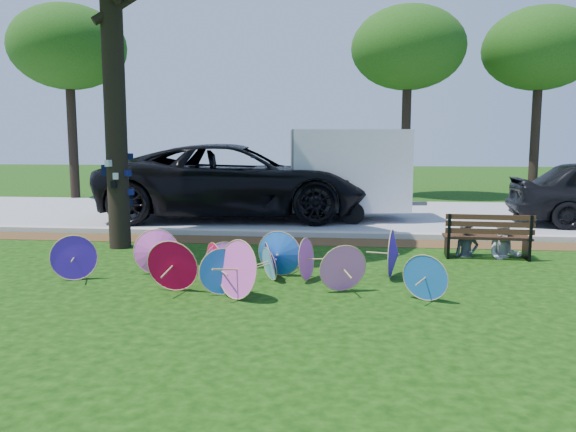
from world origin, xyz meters
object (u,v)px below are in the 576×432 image
(parasol_pile, at_px, (253,262))
(cargo_trailer, at_px, (349,170))
(person_left, at_px, (467,223))
(black_van, at_px, (237,181))
(park_bench, at_px, (486,236))
(person_right, at_px, (505,224))

(parasol_pile, xyz_separation_m, cargo_trailer, (1.42, 7.65, 1.05))
(cargo_trailer, relative_size, person_left, 2.46)
(black_van, bearing_deg, cargo_trailer, -94.41)
(parasol_pile, bearing_deg, cargo_trailer, 79.52)
(park_bench, bearing_deg, parasol_pile, -144.73)
(park_bench, relative_size, person_right, 1.24)
(park_bench, distance_m, person_right, 0.42)
(park_bench, bearing_deg, cargo_trailer, 120.47)
(black_van, bearing_deg, person_right, -134.93)
(parasol_pile, height_order, cargo_trailer, cargo_trailer)
(parasol_pile, height_order, person_left, person_left)
(parasol_pile, xyz_separation_m, black_van, (-1.79, 7.54, 0.70))
(park_bench, xyz_separation_m, person_left, (-0.35, 0.05, 0.22))
(black_van, height_order, person_right, black_van)
(cargo_trailer, bearing_deg, black_van, 174.83)
(cargo_trailer, xyz_separation_m, person_right, (2.99, -5.05, -0.76))
(parasol_pile, relative_size, black_van, 0.80)
(parasol_pile, bearing_deg, park_bench, 32.20)
(parasol_pile, relative_size, cargo_trailer, 1.93)
(parasol_pile, xyz_separation_m, person_left, (3.71, 2.61, 0.28))
(park_bench, distance_m, person_left, 0.42)
(person_right, bearing_deg, parasol_pile, -142.72)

